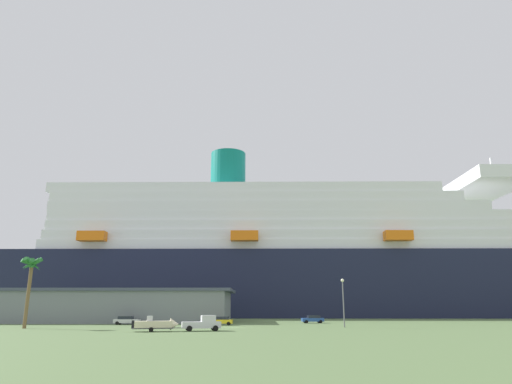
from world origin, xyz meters
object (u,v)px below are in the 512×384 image
at_px(street_lamp, 343,295).
at_px(parked_car_silver_sedan, 127,320).
at_px(small_boat_on_trailer, 158,324).
at_px(cruise_ship, 310,263).
at_px(palm_tree, 31,270).
at_px(parked_car_yellow_taxi, 222,321).
at_px(parked_car_blue_suv, 313,319).
at_px(pickup_truck, 203,323).

xyz_separation_m(street_lamp, parked_car_silver_sedan, (-39.32, 11.88, -4.42)).
xyz_separation_m(small_boat_on_trailer, street_lamp, (29.45, 11.09, 4.29)).
relative_size(cruise_ship, small_boat_on_trailer, 31.96).
height_order(palm_tree, parked_car_yellow_taxi, palm_tree).
height_order(cruise_ship, parked_car_blue_suv, cruise_ship).
bearing_deg(parked_car_silver_sedan, palm_tree, -134.37).
height_order(pickup_truck, parked_car_blue_suv, pickup_truck).
bearing_deg(cruise_ship, parked_car_blue_suv, -99.06).
bearing_deg(pickup_truck, palm_tree, 164.15).
bearing_deg(pickup_truck, parked_car_yellow_taxi, 83.68).
xyz_separation_m(palm_tree, parked_car_yellow_taxi, (31.37, 10.50, -8.44)).
xyz_separation_m(cruise_ship, parked_car_blue_suv, (-7.78, -48.76, -16.15)).
xyz_separation_m(cruise_ship, parked_car_yellow_taxi, (-26.49, -58.18, -16.15)).
bearing_deg(parked_car_silver_sedan, street_lamp, -16.80).
xyz_separation_m(pickup_truck, parked_car_blue_suv, (20.80, 28.24, -0.21)).
height_order(small_boat_on_trailer, street_lamp, street_lamp).
bearing_deg(parked_car_yellow_taxi, palm_tree, -161.50).
relative_size(palm_tree, street_lamp, 1.43).
distance_m(cruise_ship, parked_car_blue_suv, 51.95).
bearing_deg(street_lamp, parked_car_silver_sedan, 163.20).
relative_size(street_lamp, parked_car_yellow_taxi, 1.85).
relative_size(cruise_ship, palm_tree, 19.97).
distance_m(pickup_truck, parked_car_yellow_taxi, 18.93).
xyz_separation_m(street_lamp, parked_car_blue_suv, (-2.32, 18.42, -4.42)).
distance_m(small_boat_on_trailer, parked_car_blue_suv, 40.09).
distance_m(parked_car_silver_sedan, parked_car_yellow_taxi, 18.51).
relative_size(cruise_ship, parked_car_silver_sedan, 47.53).
height_order(small_boat_on_trailer, parked_car_blue_suv, small_boat_on_trailer).
relative_size(parked_car_silver_sedan, parked_car_yellow_taxi, 1.11).
relative_size(street_lamp, parked_car_blue_suv, 1.76).
relative_size(pickup_truck, parked_car_silver_sedan, 1.21).
relative_size(small_boat_on_trailer, parked_car_yellow_taxi, 1.65).
bearing_deg(cruise_ship, parked_car_yellow_taxi, -114.48).
bearing_deg(pickup_truck, cruise_ship, 69.64).
distance_m(pickup_truck, street_lamp, 25.47).
distance_m(cruise_ship, small_boat_on_trailer, 87.18).
bearing_deg(small_boat_on_trailer, pickup_truck, 11.41).
bearing_deg(palm_tree, street_lamp, 1.64).
height_order(pickup_truck, street_lamp, street_lamp).
bearing_deg(parked_car_yellow_taxi, parked_car_blue_suv, 26.73).
height_order(pickup_truck, palm_tree, palm_tree).
bearing_deg(small_boat_on_trailer, cruise_ship, 65.97).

